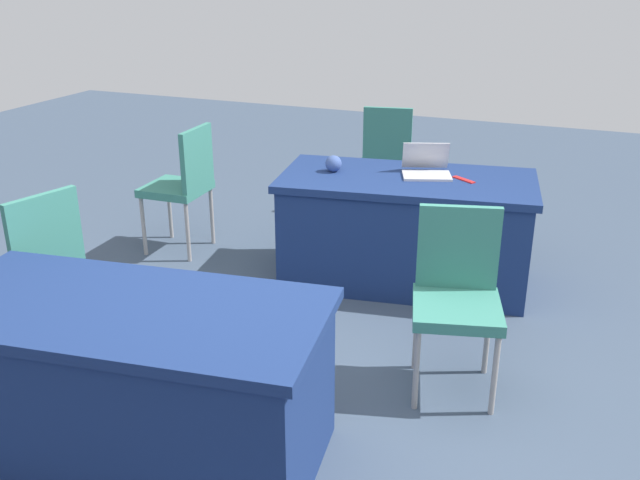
# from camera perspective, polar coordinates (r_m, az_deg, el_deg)

# --- Properties ---
(ground_plane) EXTENTS (14.40, 14.40, 0.00)m
(ground_plane) POSITION_cam_1_polar(r_m,az_deg,el_deg) (3.62, -0.31, -13.77)
(ground_plane) COLOR #3D4C60
(table_foreground) EXTENTS (1.81, 1.08, 0.75)m
(table_foreground) POSITION_cam_1_polar(r_m,az_deg,el_deg) (4.87, 6.93, 0.86)
(table_foreground) COLOR navy
(table_foreground) RESTS_ON ground
(table_mid_left) EXTENTS (1.80, 1.03, 0.75)m
(table_mid_left) POSITION_cam_1_polar(r_m,az_deg,el_deg) (3.25, -14.95, -11.09)
(table_mid_left) COLOR navy
(table_mid_left) RESTS_ON ground
(chair_near_front) EXTENTS (0.46, 0.46, 0.97)m
(chair_near_front) POSITION_cam_1_polar(r_m,az_deg,el_deg) (5.39, -11.05, 4.77)
(chair_near_front) COLOR #9E9993
(chair_near_front) RESTS_ON ground
(chair_tucked_left) EXTENTS (0.54, 0.54, 0.98)m
(chair_tucked_left) POSITION_cam_1_polar(r_m,az_deg,el_deg) (4.16, -22.05, -1.62)
(chair_tucked_left) COLOR #9E9993
(chair_tucked_left) RESTS_ON ground
(chair_tucked_right) EXTENTS (0.54, 0.54, 0.95)m
(chair_tucked_right) POSITION_cam_1_polar(r_m,az_deg,el_deg) (3.64, 11.09, -4.00)
(chair_tucked_right) COLOR #9E9993
(chair_tucked_right) RESTS_ON ground
(chair_aisle) EXTENTS (0.51, 0.51, 0.94)m
(chair_aisle) POSITION_cam_1_polar(r_m,az_deg,el_deg) (6.30, 5.57, 7.26)
(chair_aisle) COLOR #9E9993
(chair_aisle) RESTS_ON ground
(laptop_silver) EXTENTS (0.40, 0.38, 0.21)m
(laptop_silver) POSITION_cam_1_polar(r_m,az_deg,el_deg) (4.81, 8.65, 5.71)
(laptop_silver) COLOR silver
(laptop_silver) RESTS_ON table_foreground
(yarn_ball) EXTENTS (0.11, 0.11, 0.11)m
(yarn_ball) POSITION_cam_1_polar(r_m,az_deg,el_deg) (4.83, 1.10, 6.23)
(yarn_ball) COLOR #3F5999
(yarn_ball) RESTS_ON table_foreground
(scissors_red) EXTENTS (0.17, 0.13, 0.01)m
(scissors_red) POSITION_cam_1_polar(r_m,az_deg,el_deg) (4.74, 11.61, 4.84)
(scissors_red) COLOR red
(scissors_red) RESTS_ON table_foreground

